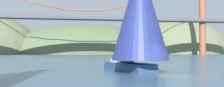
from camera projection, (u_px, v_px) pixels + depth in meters
name	position (u px, v px, depth m)	size (l,w,h in m)	color
ground_plane	(179.00, 76.00, 19.94)	(360.00, 360.00, 0.00)	#385670
headland_center	(87.00, 54.00, 153.70)	(87.83, 44.00, 33.19)	#4C5B3D
headland_right	(180.00, 54.00, 163.27)	(60.09, 44.00, 40.60)	#5B6647
suspension_bridge	(84.00, 15.00, 113.90)	(141.53, 6.00, 37.78)	brown
sailboat_navy_sail	(139.00, 13.00, 23.20)	(5.82, 8.58, 9.92)	navy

